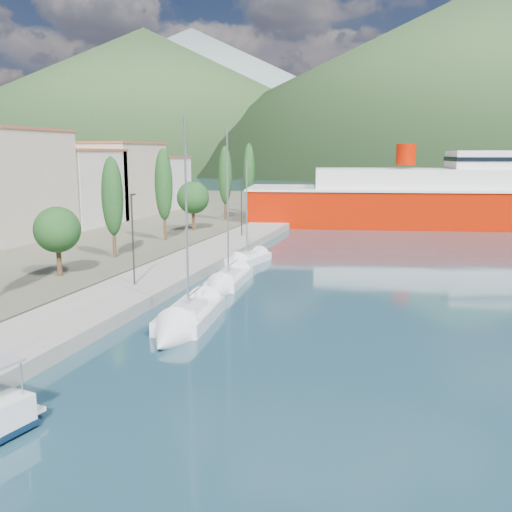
% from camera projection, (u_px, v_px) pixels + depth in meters
% --- Properties ---
extents(ground, '(1400.00, 1400.00, 0.00)m').
position_uv_depth(ground, '(379.00, 194.00, 134.52)').
color(ground, '#1F404D').
extents(quay, '(5.00, 88.00, 0.80)m').
position_uv_depth(quay, '(192.00, 263.00, 47.95)').
color(quay, gray).
rests_on(quay, ground).
extents(town_buildings, '(9.20, 69.20, 11.30)m').
position_uv_depth(town_buildings, '(37.00, 189.00, 63.56)').
color(town_buildings, beige).
rests_on(town_buildings, land_strip).
extents(tree_row, '(3.69, 64.67, 10.24)m').
position_uv_depth(tree_row, '(152.00, 194.00, 54.84)').
color(tree_row, '#47301E').
rests_on(tree_row, land_strip).
extents(lamp_posts, '(0.15, 47.53, 6.06)m').
position_uv_depth(lamp_posts, '(136.00, 235.00, 38.04)').
color(lamp_posts, '#2D2D33').
rests_on(lamp_posts, quay).
extents(sailboat_near, '(3.38, 8.84, 12.41)m').
position_uv_depth(sailboat_near, '(179.00, 327.00, 30.41)').
color(sailboat_near, silver).
rests_on(sailboat_near, ground).
extents(sailboat_mid, '(2.80, 8.53, 12.08)m').
position_uv_depth(sailboat_mid, '(222.00, 286.00, 40.08)').
color(sailboat_mid, silver).
rests_on(sailboat_mid, ground).
extents(sailboat_far, '(3.39, 6.93, 9.76)m').
position_uv_depth(sailboat_far, '(240.00, 263.00, 48.53)').
color(sailboat_far, silver).
rests_on(sailboat_far, ground).
extents(ferry, '(57.83, 21.48, 11.25)m').
position_uv_depth(ferry, '(466.00, 200.00, 74.60)').
color(ferry, '#A11200').
rests_on(ferry, ground).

